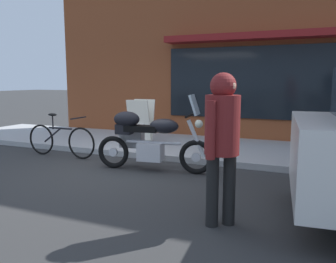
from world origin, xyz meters
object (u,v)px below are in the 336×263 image
at_px(sandwich_board_sign, 141,122).
at_px(touring_motorcycle, 147,138).
at_px(parked_bicycle, 60,140).
at_px(pedestrian_walking, 222,132).

bearing_deg(sandwich_board_sign, touring_motorcycle, -59.53).
height_order(touring_motorcycle, parked_bicycle, touring_motorcycle).
distance_m(touring_motorcycle, sandwich_board_sign, 2.02).
relative_size(pedestrian_walking, sandwich_board_sign, 1.64).
relative_size(touring_motorcycle, sandwich_board_sign, 2.07).
bearing_deg(pedestrian_walking, sandwich_board_sign, 128.67).
distance_m(parked_bicycle, pedestrian_walking, 4.58).
bearing_deg(parked_bicycle, touring_motorcycle, -6.89).
height_order(touring_motorcycle, pedestrian_walking, pedestrian_walking).
bearing_deg(parked_bicycle, sandwich_board_sign, 52.09).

